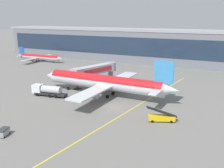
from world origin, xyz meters
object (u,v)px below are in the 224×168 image
object	(u,v)px
belt_loader	(161,117)
baggage_cart_1	(3,132)
main_airliner	(105,82)
fuel_tanker	(47,90)
commuter_jet_far	(39,57)

from	to	relation	value
belt_loader	baggage_cart_1	bearing A→B (deg)	-141.29
main_airliner	baggage_cart_1	bearing A→B (deg)	-99.77
main_airliner	belt_loader	bearing A→B (deg)	-29.30
main_airliner	fuel_tanker	distance (m)	17.34
baggage_cart_1	commuter_jet_far	world-z (taller)	commuter_jet_far
baggage_cart_1	belt_loader	bearing A→B (deg)	38.71
fuel_tanker	belt_loader	xyz separation A→B (m)	(36.06, -3.87, -0.76)
belt_loader	baggage_cart_1	xyz separation A→B (m)	(-26.40, -21.16, -0.21)
main_airliner	commuter_jet_far	world-z (taller)	main_airliner
baggage_cart_1	commuter_jet_far	xyz separation A→B (m)	(-53.05, 70.68, 1.60)
main_airliner	fuel_tanker	world-z (taller)	main_airliner
fuel_tanker	belt_loader	bearing A→B (deg)	-6.12
belt_loader	commuter_jet_far	xyz separation A→B (m)	(-79.46, 49.52, 1.40)
belt_loader	fuel_tanker	bearing A→B (deg)	173.88
main_airliner	commuter_jet_far	bearing A→B (deg)	147.17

